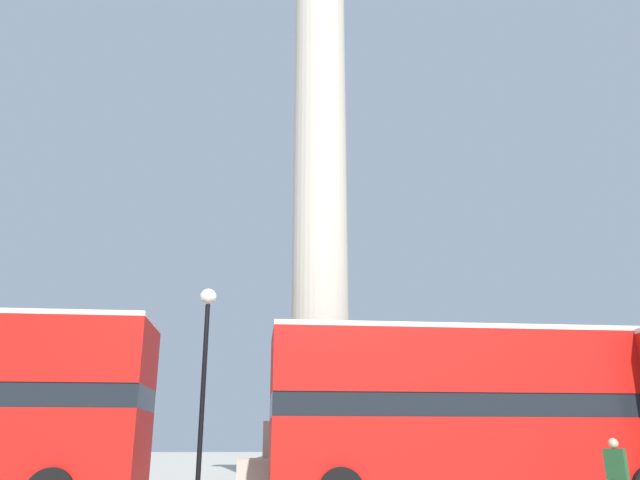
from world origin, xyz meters
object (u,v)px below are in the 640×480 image
(street_lamp, at_px, (205,363))
(pedestrian_near_lamp, at_px, (617,475))
(monument_column, at_px, (320,218))
(bus_b, at_px, (475,407))
(equestrian_statue, at_px, (621,434))

(street_lamp, distance_m, pedestrian_near_lamp, 10.96)
(monument_column, distance_m, bus_b, 9.25)
(equestrian_statue, relative_size, pedestrian_near_lamp, 3.90)
(street_lamp, bearing_deg, bus_b, -18.97)
(equestrian_statue, relative_size, street_lamp, 1.05)
(monument_column, bearing_deg, street_lamp, -143.89)
(bus_b, bearing_deg, street_lamp, 157.21)
(monument_column, relative_size, equestrian_statue, 3.86)
(bus_b, bearing_deg, equestrian_statue, 44.49)
(bus_b, bearing_deg, pedestrian_near_lamp, -52.54)
(monument_column, bearing_deg, pedestrian_near_lamp, -51.71)
(monument_column, height_order, bus_b, monument_column)
(equestrian_statue, distance_m, street_lamp, 17.10)
(equestrian_statue, height_order, pedestrian_near_lamp, equestrian_statue)
(bus_b, xyz_separation_m, pedestrian_near_lamp, (2.19, -2.49, -1.48))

